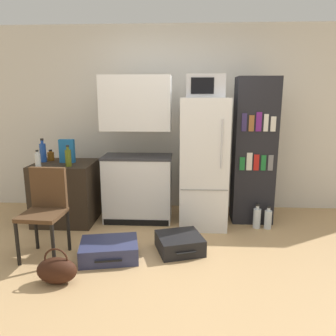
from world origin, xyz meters
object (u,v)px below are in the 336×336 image
(bottle_clear_short, at_px, (38,160))
(water_bottle_front, at_px, (268,219))
(suitcase_large_flat, at_px, (180,243))
(bookshelf, at_px, (254,151))
(cereal_box, at_px, (67,151))
(handbag, at_px, (57,270))
(water_bottle_middle, at_px, (257,218))
(suitcase_small_flat, at_px, (109,250))
(side_table, at_px, (66,192))
(bottle_blue_soda, at_px, (43,152))
(bottle_amber_beer, at_px, (51,156))
(bottle_olive_oil, at_px, (68,157))
(kitchen_hutch, at_px, (137,156))
(refrigerator, at_px, (203,163))
(chair, at_px, (46,204))
(microwave, at_px, (205,86))

(bottle_clear_short, xyz_separation_m, water_bottle_front, (2.84, 0.12, -0.75))
(bottle_clear_short, relative_size, suitcase_large_flat, 0.36)
(bookshelf, height_order, cereal_box, bookshelf)
(handbag, height_order, water_bottle_middle, handbag)
(cereal_box, height_order, suitcase_small_flat, cereal_box)
(side_table, bearing_deg, cereal_box, 26.55)
(cereal_box, xyz_separation_m, water_bottle_middle, (2.43, -0.13, -0.81))
(side_table, xyz_separation_m, suitcase_large_flat, (1.51, -0.80, -0.31))
(bookshelf, distance_m, water_bottle_front, 0.87)
(bottle_blue_soda, relative_size, handbag, 0.85)
(bottle_amber_beer, bearing_deg, bottle_olive_oil, -43.68)
(kitchen_hutch, distance_m, bottle_blue_soda, 1.23)
(kitchen_hutch, relative_size, bottle_olive_oil, 7.22)
(bookshelf, bearing_deg, refrigerator, -167.07)
(side_table, relative_size, water_bottle_middle, 2.48)
(bottle_clear_short, distance_m, water_bottle_middle, 2.80)
(bottle_blue_soda, bearing_deg, bottle_clear_short, -78.35)
(chair, relative_size, suitcase_large_flat, 1.61)
(suitcase_large_flat, bearing_deg, bottle_blue_soda, 137.42)
(side_table, height_order, water_bottle_front, side_table)
(microwave, xyz_separation_m, cereal_box, (-1.75, 0.01, -0.81))
(microwave, height_order, bottle_olive_oil, microwave)
(refrigerator, xyz_separation_m, handbag, (-1.35, -1.48, -0.68))
(microwave, relative_size, bottle_olive_oil, 1.73)
(bottle_amber_beer, relative_size, handbag, 0.40)
(bottle_clear_short, xyz_separation_m, suitcase_small_flat, (1.02, -0.75, -0.79))
(microwave, distance_m, water_bottle_front, 1.82)
(bottle_blue_soda, distance_m, suitcase_large_flat, 2.15)
(suitcase_large_flat, bearing_deg, side_table, 134.63)
(bottle_clear_short, bearing_deg, water_bottle_front, 2.47)
(bottle_amber_beer, bearing_deg, bottle_blue_soda, -120.55)
(bookshelf, height_order, suitcase_large_flat, bookshelf)
(bottle_amber_beer, height_order, cereal_box, cereal_box)
(microwave, xyz_separation_m, bottle_amber_beer, (-2.02, 0.14, -0.90))
(bottle_amber_beer, xyz_separation_m, suitcase_large_flat, (1.74, -0.94, -0.76))
(water_bottle_middle, bearing_deg, kitchen_hutch, 172.00)
(microwave, xyz_separation_m, bottle_blue_soda, (-2.08, 0.04, -0.83))
(bottle_amber_beer, distance_m, chair, 1.17)
(bookshelf, height_order, handbag, bookshelf)
(bookshelf, distance_m, handbag, 2.71)
(refrigerator, xyz_separation_m, bottle_blue_soda, (-2.08, 0.04, 0.11))
(suitcase_small_flat, bearing_deg, bottle_olive_oil, 118.70)
(water_bottle_middle, bearing_deg, suitcase_large_flat, -144.48)
(kitchen_hutch, bearing_deg, refrigerator, -6.51)
(side_table, height_order, bottle_amber_beer, bottle_amber_beer)
(side_table, bearing_deg, water_bottle_middle, -2.59)
(bottle_amber_beer, bearing_deg, bookshelf, 0.32)
(water_bottle_front, bearing_deg, water_bottle_middle, 174.14)
(bottle_amber_beer, bearing_deg, refrigerator, -3.84)
(refrigerator, bearing_deg, water_bottle_middle, -9.84)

